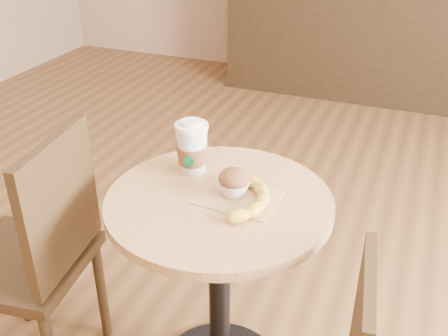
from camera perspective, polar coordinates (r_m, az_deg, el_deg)
name	(u,v)px	position (r m, az deg, el deg)	size (l,w,h in m)	color
cafe_table	(219,259)	(1.68, -0.51, -9.84)	(0.68, 0.68, 0.75)	black
chair_left	(37,253)	(1.82, -19.70, -8.72)	(0.46, 0.46, 0.93)	#342312
service_counter	(370,30)	(4.45, 15.61, 14.29)	(2.30, 0.65, 1.04)	black
kraft_bag	(237,197)	(1.54, 1.42, -3.18)	(0.24, 0.18, 0.00)	tan
coffee_cup	(192,149)	(1.65, -3.48, 2.09)	(0.10, 0.11, 0.17)	silver
muffin	(234,182)	(1.53, 1.09, -1.56)	(0.09, 0.09, 0.08)	silver
banana	(243,196)	(1.51, 2.12, -3.09)	(0.19, 0.27, 0.04)	gold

